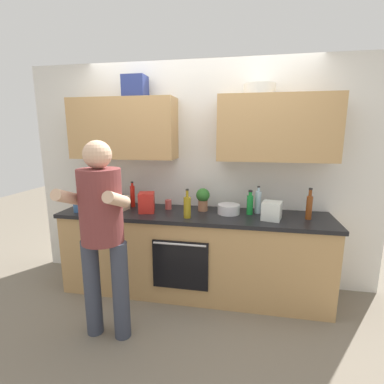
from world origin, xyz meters
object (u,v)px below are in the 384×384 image
grocery_bag_produce (272,211)px  grocery_bag_rice (116,203)px  cup_ceramic (168,204)px  knife_block (96,195)px  grocery_bag_crisps (147,202)px  bottle_soda (250,204)px  potted_herb (203,198)px  person_standing (102,226)px  bottle_water (258,202)px  bottle_syrup (92,198)px  bottle_oil (187,207)px  mixing_bowl (229,209)px  bottle_hotsauce (133,196)px  cup_tea (77,207)px  bottle_vinegar (309,206)px  cup_stoneware (110,201)px

grocery_bag_produce → grocery_bag_rice: size_ratio=0.79×
cup_ceramic → knife_block: knife_block is taller
grocery_bag_crisps → bottle_soda: bearing=6.2°
knife_block → potted_herb: (1.26, -0.01, 0.02)m
cup_ceramic → person_standing: bearing=-107.5°
grocery_bag_produce → grocery_bag_crisps: bearing=178.8°
person_standing → bottle_water: (1.27, 0.95, 0.03)m
bottle_syrup → grocery_bag_produce: bearing=0.2°
bottle_oil → person_standing: bearing=-131.0°
bottle_oil → grocery_bag_rice: bearing=170.0°
grocery_bag_crisps → grocery_bag_rice: bearing=176.6°
bottle_syrup → mixing_bowl: bottle_syrup is taller
bottle_hotsauce → cup_tea: size_ratio=2.89×
cup_ceramic → knife_block: 0.88m
bottle_vinegar → bottle_hotsauce: size_ratio=1.07×
grocery_bag_produce → cup_tea: bearing=-176.8°
knife_block → bottle_oil: bearing=-14.5°
potted_herb → mixing_bowl: bearing=-12.6°
bottle_water → grocery_bag_crisps: (-1.16, -0.17, -0.02)m
person_standing → bottle_oil: size_ratio=5.74×
potted_herb → bottle_soda: bearing=-5.5°
person_standing → bottle_soda: person_standing is taller
bottle_soda → grocery_bag_crisps: (-1.08, -0.12, -0.00)m
knife_block → grocery_bag_produce: bearing=-5.8°
bottle_soda → grocery_bag_crisps: size_ratio=1.21×
cup_stoneware → mixing_bowl: (1.39, -0.09, -0.00)m
bottle_vinegar → bottle_oil: bearing=-171.5°
bottle_hotsauce → cup_ceramic: bottle_hotsauce is taller
cup_tea → cup_ceramic: bearing=17.9°
grocery_bag_rice → bottle_soda: bearing=3.8°
cup_stoneware → knife_block: knife_block is taller
bottle_oil → mixing_bowl: bearing=29.7°
person_standing → bottle_syrup: person_standing is taller
bottle_soda → mixing_bowl: 0.23m
person_standing → potted_herb: size_ratio=6.79×
cup_stoneware → person_standing: bearing=-66.7°
bottle_water → grocery_bag_crisps: size_ratio=1.37×
bottle_syrup → bottle_water: bottle_syrup is taller
bottle_water → knife_block: bearing=-179.9°
bottle_oil → grocery_bag_produce: 0.83m
cup_tea → grocery_bag_crisps: grocery_bag_crisps is taller
bottle_soda → person_standing: bearing=-142.8°
bottle_vinegar → grocery_bag_rice: 2.01m
potted_herb → person_standing: bearing=-125.9°
grocery_bag_produce → person_standing: bearing=-151.5°
bottle_hotsauce → grocery_bag_rice: bottle_hotsauce is taller
bottle_water → potted_herb: bottle_water is taller
knife_block → grocery_bag_rice: 0.35m
bottle_hotsauce → cup_stoneware: 0.30m
bottle_soda → knife_block: bearing=178.2°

